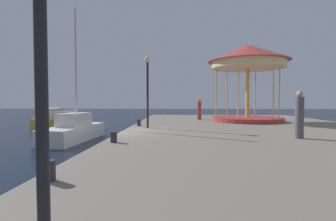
# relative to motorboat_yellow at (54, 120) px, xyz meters

# --- Properties ---
(ground_plane) EXTENTS (120.00, 120.00, 0.00)m
(ground_plane) POSITION_rel_motorboat_yellow_xyz_m (8.25, -9.24, -0.63)
(ground_plane) COLOR black
(quay_dock) EXTENTS (14.29, 29.53, 0.80)m
(quay_dock) POSITION_rel_motorboat_yellow_xyz_m (15.39, -9.24, -0.23)
(quay_dock) COLOR gray
(quay_dock) RESTS_ON ground
(motorboat_yellow) EXTENTS (3.11, 5.79, 1.68)m
(motorboat_yellow) POSITION_rel_motorboat_yellow_xyz_m (0.00, 0.00, 0.00)
(motorboat_yellow) COLOR gold
(motorboat_yellow) RESTS_ON ground
(sailboat_white) EXTENTS (2.05, 5.39, 7.77)m
(sailboat_white) POSITION_rel_motorboat_yellow_xyz_m (5.00, -7.46, 0.01)
(sailboat_white) COLOR white
(sailboat_white) RESTS_ON ground
(carousel) EXTENTS (5.92, 5.92, 5.65)m
(carousel) POSITION_rel_motorboat_yellow_xyz_m (16.22, -2.88, 4.42)
(carousel) COLOR #B23333
(carousel) RESTS_ON quay_dock
(lamp_post_mid_promenade) EXTENTS (0.36, 0.36, 4.02)m
(lamp_post_mid_promenade) POSITION_rel_motorboat_yellow_xyz_m (9.37, -7.77, 2.94)
(lamp_post_mid_promenade) COLOR black
(lamp_post_mid_promenade) RESTS_ON quay_dock
(bollard_north) EXTENTS (0.24, 0.24, 0.40)m
(bollard_north) POSITION_rel_motorboat_yellow_xyz_m (8.73, -12.78, 0.37)
(bollard_north) COLOR #2D2D33
(bollard_north) RESTS_ON quay_dock
(bollard_center) EXTENTS (0.24, 0.24, 0.40)m
(bollard_center) POSITION_rel_motorboat_yellow_xyz_m (8.66, -17.24, 0.37)
(bollard_center) COLOR #2D2D33
(bollard_center) RESTS_ON quay_dock
(bollard_south) EXTENTS (0.24, 0.24, 0.40)m
(bollard_south) POSITION_rel_motorboat_yellow_xyz_m (8.70, -6.75, 0.37)
(bollard_south) COLOR #2D2D33
(bollard_south) RESTS_ON quay_dock
(person_far_corner) EXTENTS (0.34, 0.34, 1.71)m
(person_far_corner) POSITION_rel_motorboat_yellow_xyz_m (12.77, -1.26, 0.97)
(person_far_corner) COLOR #B23833
(person_far_corner) RESTS_ON quay_dock
(person_by_the_water) EXTENTS (0.34, 0.34, 1.94)m
(person_by_the_water) POSITION_rel_motorboat_yellow_xyz_m (16.03, -11.42, 1.08)
(person_by_the_water) COLOR #514C56
(person_by_the_water) RESTS_ON quay_dock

